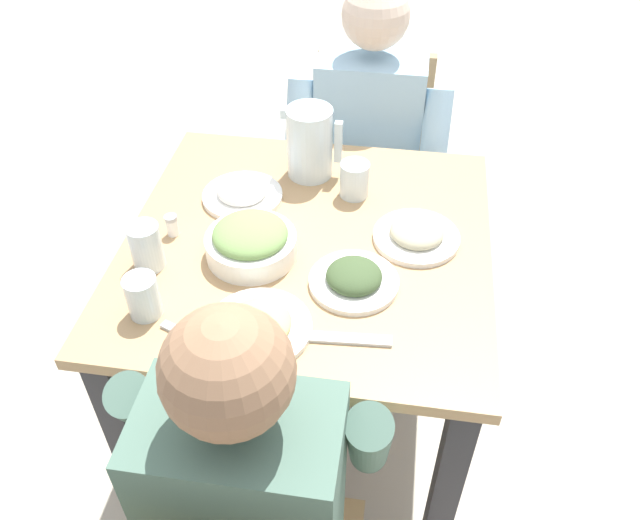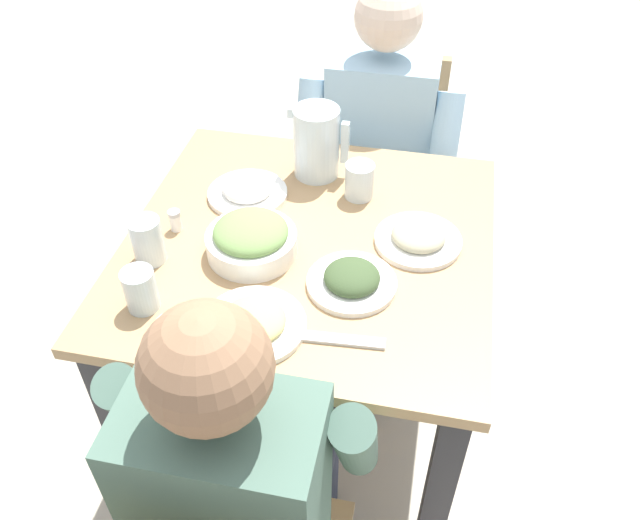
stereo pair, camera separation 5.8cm
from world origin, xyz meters
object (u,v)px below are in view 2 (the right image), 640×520
object	(u,v)px
salad_bowl	(251,239)
plate_beans	(418,237)
water_pitcher	(317,142)
water_glass_by_pitcher	(147,240)
diner_far	(375,166)
water_glass_far_right	(140,290)
dining_table	(309,281)
salt_shaker	(175,220)
diner_near	(246,472)
plate_dolmas	(352,280)
chair_far	(381,168)
plate_fries	(253,322)
water_glass_near_right	(359,181)
plate_yoghurt	(247,190)

from	to	relation	value
salad_bowl	plate_beans	world-z (taller)	salad_bowl
water_pitcher	water_glass_by_pitcher	size ratio (longest dim) A/B	1.71
diner_far	water_glass_far_right	size ratio (longest dim) A/B	11.92
water_pitcher	salad_bowl	size ratio (longest dim) A/B	0.91
dining_table	salt_shaker	distance (m)	0.36
water_glass_far_right	diner_near	bearing A→B (deg)	-41.62
salt_shaker	plate_dolmas	bearing A→B (deg)	-13.33
dining_table	salt_shaker	size ratio (longest dim) A/B	15.95
chair_far	water_glass_by_pitcher	size ratio (longest dim) A/B	7.69
plate_fries	plate_beans	bearing A→B (deg)	47.68
chair_far	dining_table	bearing A→B (deg)	-96.96
dining_table	chair_far	bearing A→B (deg)	83.04
chair_far	water_glass_far_right	xyz separation A→B (m)	(-0.39, -1.02, 0.33)
chair_far	water_glass_by_pitcher	bearing A→B (deg)	-115.98
water_glass_near_right	water_glass_far_right	size ratio (longest dim) A/B	0.97
plate_dolmas	water_glass_near_right	xyz separation A→B (m)	(-0.04, 0.33, 0.03)
salad_bowl	water_glass_by_pitcher	xyz separation A→B (m)	(-0.22, -0.07, 0.01)
diner_near	salad_bowl	world-z (taller)	diner_near
plate_yoghurt	water_glass_by_pitcher	distance (m)	0.32
plate_yoghurt	salt_shaker	world-z (taller)	salt_shaker
water_pitcher	plate_beans	size ratio (longest dim) A/B	0.93
diner_near	plate_dolmas	distance (m)	0.45
plate_yoghurt	water_glass_by_pitcher	xyz separation A→B (m)	(-0.15, -0.28, 0.04)
chair_far	water_glass_by_pitcher	distance (m)	1.03
chair_far	plate_dolmas	world-z (taller)	chair_far
diner_far	plate_yoghurt	xyz separation A→B (m)	(-0.28, -0.40, 0.15)
plate_beans	water_glass_near_right	bearing A→B (deg)	136.75
plate_yoghurt	water_glass_far_right	xyz separation A→B (m)	(-0.10, -0.42, 0.03)
dining_table	plate_fries	bearing A→B (deg)	-99.80
plate_dolmas	plate_beans	size ratio (longest dim) A/B	0.97
diner_far	water_glass_by_pitcher	bearing A→B (deg)	-122.36
salad_bowl	plate_dolmas	size ratio (longest dim) A/B	1.05
plate_dolmas	chair_far	bearing A→B (deg)	92.31
plate_fries	water_glass_far_right	distance (m)	0.25
plate_fries	salt_shaker	bearing A→B (deg)	135.12
plate_fries	water_glass_by_pitcher	bearing A→B (deg)	151.61
diner_far	water_glass_near_right	distance (m)	0.38
salt_shaker	plate_yoghurt	bearing A→B (deg)	51.76
chair_far	plate_beans	world-z (taller)	chair_far
dining_table	diner_near	distance (m)	0.54
diner_far	water_glass_near_right	xyz separation A→B (m)	(-0.00, -0.34, 0.18)
dining_table	water_glass_near_right	xyz separation A→B (m)	(0.09, 0.20, 0.18)
diner_near	water_pitcher	distance (m)	0.85
plate_beans	plate_yoghurt	size ratio (longest dim) A/B	1.00
water_pitcher	water_glass_by_pitcher	world-z (taller)	water_pitcher
water_glass_near_right	salt_shaker	size ratio (longest dim) A/B	1.72
chair_far	plate_beans	distance (m)	0.78
diner_far	salt_shaker	xyz separation A→B (m)	(-0.41, -0.56, 0.16)
diner_far	plate_dolmas	size ratio (longest dim) A/B	5.78
diner_near	salt_shaker	size ratio (longest dim) A/B	21.27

